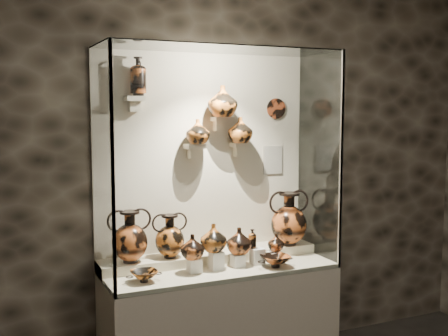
# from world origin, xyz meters

# --- Properties ---
(wall_back) EXTENTS (5.00, 0.02, 3.20)m
(wall_back) POSITION_xyz_m (0.00, 2.50, 1.60)
(wall_back) COLOR black
(wall_back) RESTS_ON ground
(plinth) EXTENTS (1.70, 0.60, 0.80)m
(plinth) POSITION_xyz_m (0.00, 2.18, 0.40)
(plinth) COLOR beige
(plinth) RESTS_ON floor
(front_tier) EXTENTS (1.68, 0.58, 0.03)m
(front_tier) POSITION_xyz_m (0.00, 2.18, 0.82)
(front_tier) COLOR beige
(front_tier) RESTS_ON plinth
(rear_tier) EXTENTS (1.70, 0.25, 0.10)m
(rear_tier) POSITION_xyz_m (0.00, 2.35, 0.85)
(rear_tier) COLOR beige
(rear_tier) RESTS_ON plinth
(back_panel) EXTENTS (1.70, 0.03, 1.60)m
(back_panel) POSITION_xyz_m (0.00, 2.50, 1.60)
(back_panel) COLOR beige
(back_panel) RESTS_ON plinth
(glass_front) EXTENTS (1.70, 0.01, 1.60)m
(glass_front) POSITION_xyz_m (0.00, 1.88, 1.60)
(glass_front) COLOR white
(glass_front) RESTS_ON plinth
(glass_left) EXTENTS (0.01, 0.60, 1.60)m
(glass_left) POSITION_xyz_m (-0.85, 2.18, 1.60)
(glass_left) COLOR white
(glass_left) RESTS_ON plinth
(glass_right) EXTENTS (0.01, 0.60, 1.60)m
(glass_right) POSITION_xyz_m (0.85, 2.18, 1.60)
(glass_right) COLOR white
(glass_right) RESTS_ON plinth
(glass_top) EXTENTS (1.70, 0.60, 0.01)m
(glass_top) POSITION_xyz_m (0.00, 2.18, 2.40)
(glass_top) COLOR white
(glass_top) RESTS_ON back_panel
(frame_post_left) EXTENTS (0.02, 0.02, 1.60)m
(frame_post_left) POSITION_xyz_m (-0.84, 1.89, 1.60)
(frame_post_left) COLOR gray
(frame_post_left) RESTS_ON plinth
(frame_post_right) EXTENTS (0.02, 0.02, 1.60)m
(frame_post_right) POSITION_xyz_m (0.84, 1.89, 1.60)
(frame_post_right) COLOR gray
(frame_post_right) RESTS_ON plinth
(pedestal_a) EXTENTS (0.09, 0.09, 0.10)m
(pedestal_a) POSITION_xyz_m (-0.22, 2.13, 0.88)
(pedestal_a) COLOR silver
(pedestal_a) RESTS_ON front_tier
(pedestal_b) EXTENTS (0.09, 0.09, 0.13)m
(pedestal_b) POSITION_xyz_m (-0.05, 2.13, 0.90)
(pedestal_b) COLOR silver
(pedestal_b) RESTS_ON front_tier
(pedestal_c) EXTENTS (0.09, 0.09, 0.09)m
(pedestal_c) POSITION_xyz_m (0.12, 2.13, 0.88)
(pedestal_c) COLOR silver
(pedestal_c) RESTS_ON front_tier
(pedestal_d) EXTENTS (0.09, 0.09, 0.12)m
(pedestal_d) POSITION_xyz_m (0.28, 2.13, 0.89)
(pedestal_d) COLOR silver
(pedestal_d) RESTS_ON front_tier
(pedestal_e) EXTENTS (0.09, 0.09, 0.08)m
(pedestal_e) POSITION_xyz_m (0.42, 2.13, 0.87)
(pedestal_e) COLOR silver
(pedestal_e) RESTS_ON front_tier
(bracket_ul) EXTENTS (0.14, 0.12, 0.04)m
(bracket_ul) POSITION_xyz_m (-0.55, 2.42, 2.05)
(bracket_ul) COLOR beige
(bracket_ul) RESTS_ON back_panel
(bracket_ca) EXTENTS (0.14, 0.12, 0.04)m
(bracket_ca) POSITION_xyz_m (-0.10, 2.42, 1.70)
(bracket_ca) COLOR beige
(bracket_ca) RESTS_ON back_panel
(bracket_cb) EXTENTS (0.10, 0.12, 0.04)m
(bracket_cb) POSITION_xyz_m (0.10, 2.42, 1.90)
(bracket_cb) COLOR beige
(bracket_cb) RESTS_ON back_panel
(bracket_cc) EXTENTS (0.14, 0.12, 0.04)m
(bracket_cc) POSITION_xyz_m (0.28, 2.42, 1.70)
(bracket_cc) COLOR beige
(bracket_cc) RESTS_ON back_panel
(amphora_left) EXTENTS (0.35, 0.35, 0.37)m
(amphora_left) POSITION_xyz_m (-0.63, 2.32, 1.09)
(amphora_left) COLOR #AD5121
(amphora_left) RESTS_ON rear_tier
(amphora_mid) EXTENTS (0.33, 0.33, 0.32)m
(amphora_mid) POSITION_xyz_m (-0.33, 2.33, 1.06)
(amphora_mid) COLOR #B86020
(amphora_mid) RESTS_ON rear_tier
(amphora_right) EXTENTS (0.43, 0.43, 0.42)m
(amphora_right) POSITION_xyz_m (0.65, 2.30, 1.11)
(amphora_right) COLOR #AD5121
(amphora_right) RESTS_ON rear_tier
(jug_a) EXTENTS (0.21, 0.21, 0.18)m
(jug_a) POSITION_xyz_m (-0.24, 2.11, 1.02)
(jug_a) COLOR #AD5121
(jug_a) RESTS_ON pedestal_a
(jug_b) EXTENTS (0.19, 0.19, 0.20)m
(jug_b) POSITION_xyz_m (-0.07, 2.15, 1.06)
(jug_b) COLOR #B86020
(jug_b) RESTS_ON pedestal_b
(jug_c) EXTENTS (0.23, 0.23, 0.19)m
(jug_c) POSITION_xyz_m (0.14, 2.15, 1.02)
(jug_c) COLOR #AD5121
(jug_c) RESTS_ON pedestal_c
(jug_e) EXTENTS (0.13, 0.13, 0.13)m
(jug_e) POSITION_xyz_m (0.45, 2.15, 0.98)
(jug_e) COLOR #AD5121
(jug_e) RESTS_ON pedestal_e
(lekythos_small) EXTENTS (0.08, 0.08, 0.16)m
(lekythos_small) POSITION_xyz_m (0.25, 2.15, 1.03)
(lekythos_small) COLOR #B86020
(lekythos_small) RESTS_ON pedestal_d
(kylix_left) EXTENTS (0.24, 0.20, 0.09)m
(kylix_left) POSITION_xyz_m (-0.61, 2.06, 0.88)
(kylix_left) COLOR #B86020
(kylix_left) RESTS_ON front_tier
(kylix_right) EXTENTS (0.27, 0.23, 0.11)m
(kylix_right) POSITION_xyz_m (0.36, 2.00, 0.88)
(kylix_right) COLOR #AD5121
(kylix_right) RESTS_ON front_tier
(lekythos_tall) EXTENTS (0.13, 0.13, 0.31)m
(lekythos_tall) POSITION_xyz_m (-0.53, 2.40, 2.22)
(lekythos_tall) COLOR #AD5121
(lekythos_tall) RESTS_ON bracket_ul
(ovoid_vase_a) EXTENTS (0.23, 0.23, 0.18)m
(ovoid_vase_a) POSITION_xyz_m (-0.09, 2.38, 1.81)
(ovoid_vase_a) COLOR #B86020
(ovoid_vase_a) RESTS_ON bracket_ca
(ovoid_vase_b) EXTENTS (0.27, 0.27, 0.23)m
(ovoid_vase_b) POSITION_xyz_m (0.10, 2.36, 2.03)
(ovoid_vase_b) COLOR #B86020
(ovoid_vase_b) RESTS_ON bracket_cb
(ovoid_vase_c) EXTENTS (0.21, 0.21, 0.20)m
(ovoid_vase_c) POSITION_xyz_m (0.26, 2.37, 1.82)
(ovoid_vase_c) COLOR #B86020
(ovoid_vase_c) RESTS_ON bracket_cc
(wall_plate) EXTENTS (0.16, 0.02, 0.16)m
(wall_plate) POSITION_xyz_m (0.62, 2.47, 1.98)
(wall_plate) COLOR #903B1C
(wall_plate) RESTS_ON back_panel
(info_placard) EXTENTS (0.17, 0.01, 0.23)m
(info_placard) POSITION_xyz_m (0.60, 2.47, 1.57)
(info_placard) COLOR beige
(info_placard) RESTS_ON back_panel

